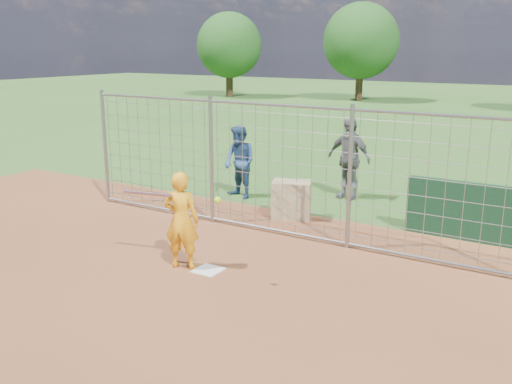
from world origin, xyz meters
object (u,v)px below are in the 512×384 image
Objects in this scene: bystander_b at (349,158)px; equipment_bin at (291,200)px; bystander_a at (239,162)px; batter at (181,220)px.

equipment_bin is (-0.36, -2.18, -0.57)m from bystander_b.
equipment_bin is at bearing -89.19° from bystander_b.
bystander_a is 2.59m from bystander_b.
bystander_a is at bearing -85.50° from batter.
batter is at bearing -115.80° from equipment_bin.
batter is 0.94× the size of bystander_a.
bystander_a is 2.18× the size of equipment_bin.
equipment_bin is (0.21, 3.40, -0.41)m from batter.
bystander_b is (0.57, 5.59, 0.16)m from batter.
batter reaches higher than equipment_bin.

